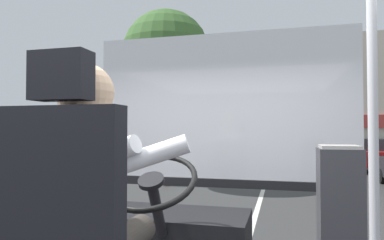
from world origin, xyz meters
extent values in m
cube|color=#333333|center=(0.00, 8.80, -0.03)|extent=(18.00, 44.00, 0.05)
cube|color=silver|center=(0.00, 8.80, 0.00)|extent=(0.12, 39.60, 0.00)
cube|color=black|center=(-0.22, -0.56, 1.61)|extent=(0.48, 0.10, 0.66)
cube|color=black|center=(-0.22, -0.56, 2.05)|extent=(0.22, 0.10, 0.18)
cylinder|color=#332D28|center=(-0.31, -0.24, 1.35)|extent=(0.14, 0.45, 0.14)
cylinder|color=silver|center=(-0.22, -0.40, 1.59)|extent=(0.34, 0.34, 0.62)
cube|color=#B2842D|center=(-0.22, -0.23, 1.67)|extent=(0.06, 0.01, 0.39)
sphere|color=tan|center=(-0.22, -0.40, 2.01)|extent=(0.24, 0.24, 0.24)
cylinder|color=silver|center=(-0.11, -0.15, 1.71)|extent=(0.54, 0.20, 0.25)
cylinder|color=silver|center=(-0.33, -0.15, 1.71)|extent=(0.54, 0.20, 0.25)
cube|color=black|center=(-0.22, 0.83, 1.03)|extent=(1.10, 0.56, 0.40)
cylinder|color=black|center=(-0.22, 0.45, 1.35)|extent=(0.07, 0.27, 0.42)
torus|color=black|center=(-0.22, 0.34, 1.54)|extent=(0.58, 0.53, 0.30)
cylinder|color=black|center=(-0.22, 0.34, 1.54)|extent=(0.16, 0.16, 0.10)
cylinder|color=#B7B7BC|center=(0.96, 0.07, 1.87)|extent=(0.04, 0.04, 2.07)
cube|color=#333338|center=(0.90, 0.64, 1.28)|extent=(0.25, 0.27, 0.90)
cube|color=#9E9993|center=(0.90, 0.64, 1.75)|extent=(0.22, 0.24, 0.02)
cube|color=silver|center=(0.00, 1.62, 2.08)|extent=(2.50, 0.01, 1.40)
cube|color=black|center=(0.00, 1.62, 1.34)|extent=(2.50, 0.08, 0.08)
cylinder|color=#4C3828|center=(-3.14, 9.19, 1.72)|extent=(0.25, 0.25, 3.44)
sphere|color=#3C642D|center=(-3.14, 9.19, 4.37)|extent=(2.87, 2.87, 2.87)
cylinder|color=black|center=(3.87, 11.47, 0.26)|extent=(0.14, 0.51, 0.51)
cube|color=maroon|center=(4.47, 15.69, 0.60)|extent=(1.79, 4.00, 0.66)
cube|color=#282D33|center=(4.47, 15.45, 1.19)|extent=(1.47, 2.20, 0.51)
cylinder|color=black|center=(5.32, 16.93, 0.27)|extent=(0.14, 0.54, 0.54)
cylinder|color=black|center=(3.62, 16.93, 0.27)|extent=(0.14, 0.54, 0.54)
cylinder|color=black|center=(3.62, 14.45, 0.27)|extent=(0.14, 0.54, 0.54)
camera|label=1|loc=(0.56, -1.66, 1.85)|focal=32.42mm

